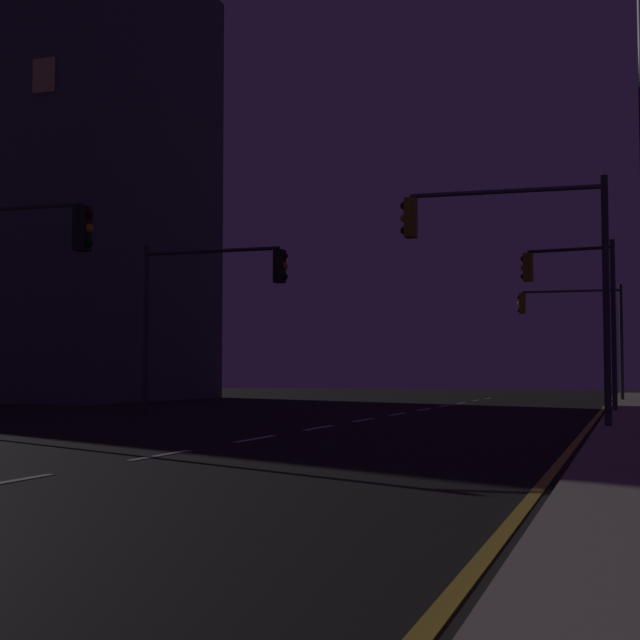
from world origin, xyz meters
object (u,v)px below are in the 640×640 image
(traffic_light_mid_left, at_px, (573,293))
(traffic_light_far_left, at_px, (574,318))
(traffic_light_far_right, at_px, (515,250))
(traffic_light_mid_right, at_px, (10,267))
(traffic_light_near_left, at_px, (208,293))

(traffic_light_mid_left, xyz_separation_m, traffic_light_far_left, (-0.70, 12.69, -0.11))
(traffic_light_mid_left, xyz_separation_m, traffic_light_far_right, (-0.76, -9.79, 0.21))
(traffic_light_mid_right, height_order, traffic_light_far_left, traffic_light_far_left)
(traffic_light_far_right, bearing_deg, traffic_light_mid_right, -153.72)
(traffic_light_mid_right, xyz_separation_m, traffic_light_far_left, (10.19, 27.48, 0.24))
(traffic_light_near_left, bearing_deg, traffic_light_mid_right, -96.51)
(traffic_light_mid_left, distance_m, traffic_light_far_left, 12.71)
(traffic_light_near_left, bearing_deg, traffic_light_mid_left, 34.19)
(traffic_light_far_left, relative_size, traffic_light_near_left, 1.01)
(traffic_light_far_left, xyz_separation_m, traffic_light_far_right, (-0.06, -22.48, 0.32))
(traffic_light_mid_right, xyz_separation_m, traffic_light_far_right, (10.14, 5.01, 0.56))
(traffic_light_mid_left, bearing_deg, traffic_light_far_left, 93.17)
(traffic_light_mid_right, bearing_deg, traffic_light_far_left, 69.65)
(traffic_light_near_left, distance_m, traffic_light_far_right, 9.71)
(traffic_light_mid_right, height_order, traffic_light_near_left, traffic_light_near_left)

